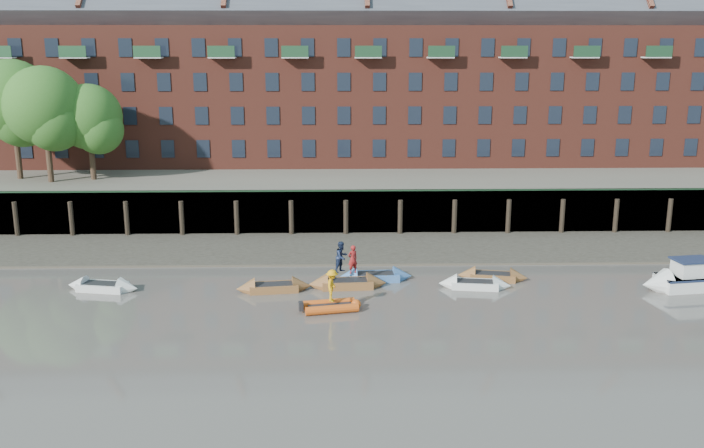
{
  "coord_description": "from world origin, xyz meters",
  "views": [
    {
      "loc": [
        -2.79,
        -31.39,
        13.79
      ],
      "look_at": [
        -1.78,
        12.0,
        3.2
      ],
      "focal_mm": 38.0,
      "sensor_mm": 36.0,
      "label": 1
    }
  ],
  "objects_px": {
    "rib_tender": "(333,306)",
    "person_rib_crew": "(332,286)",
    "rowboat_6": "(493,276)",
    "person_rower_b": "(342,257)",
    "rowboat_5": "(475,284)",
    "person_rower_a": "(353,259)",
    "rowboat_2": "(274,287)",
    "rowboat_0": "(103,287)",
    "rowboat_3": "(347,284)",
    "rowboat_4": "(375,277)",
    "motor_launch": "(682,280)"
  },
  "relations": [
    {
      "from": "motor_launch",
      "to": "rowboat_3",
      "type": "bearing_deg",
      "value": -10.61
    },
    {
      "from": "rowboat_0",
      "to": "motor_launch",
      "type": "distance_m",
      "value": 33.2
    },
    {
      "from": "person_rower_a",
      "to": "rib_tender",
      "type": "bearing_deg",
      "value": 43.25
    },
    {
      "from": "person_rib_crew",
      "to": "rowboat_6",
      "type": "bearing_deg",
      "value": -52.96
    },
    {
      "from": "motor_launch",
      "to": "rib_tender",
      "type": "bearing_deg",
      "value": 0.17
    },
    {
      "from": "rowboat_2",
      "to": "person_rib_crew",
      "type": "xyz_separation_m",
      "value": [
        3.35,
        -3.18,
        1.14
      ]
    },
    {
      "from": "rowboat_6",
      "to": "person_rower_a",
      "type": "relative_size",
      "value": 2.57
    },
    {
      "from": "rowboat_6",
      "to": "person_rower_a",
      "type": "distance_m",
      "value": 8.63
    },
    {
      "from": "rowboat_0",
      "to": "rowboat_2",
      "type": "bearing_deg",
      "value": 8.51
    },
    {
      "from": "rowboat_3",
      "to": "rowboat_0",
      "type": "bearing_deg",
      "value": 177.29
    },
    {
      "from": "rowboat_4",
      "to": "motor_launch",
      "type": "height_order",
      "value": "motor_launch"
    },
    {
      "from": "rowboat_4",
      "to": "rib_tender",
      "type": "bearing_deg",
      "value": -119.27
    },
    {
      "from": "rowboat_0",
      "to": "rowboat_2",
      "type": "height_order",
      "value": "rowboat_2"
    },
    {
      "from": "rowboat_4",
      "to": "person_rib_crew",
      "type": "xyz_separation_m",
      "value": [
        -2.54,
        -5.03,
        1.14
      ]
    },
    {
      "from": "person_rower_b",
      "to": "rowboat_0",
      "type": "bearing_deg",
      "value": 132.59
    },
    {
      "from": "rowboat_0",
      "to": "motor_launch",
      "type": "xyz_separation_m",
      "value": [
        33.19,
        -0.6,
        0.36
      ]
    },
    {
      "from": "rowboat_4",
      "to": "person_rower_b",
      "type": "distance_m",
      "value": 2.78
    },
    {
      "from": "rowboat_2",
      "to": "rowboat_4",
      "type": "xyz_separation_m",
      "value": [
        5.89,
        1.85,
        0.01
      ]
    },
    {
      "from": "rowboat_2",
      "to": "person_rower_a",
      "type": "height_order",
      "value": "person_rower_a"
    },
    {
      "from": "rowboat_2",
      "to": "rowboat_3",
      "type": "height_order",
      "value": "rowboat_3"
    },
    {
      "from": "rowboat_6",
      "to": "motor_launch",
      "type": "bearing_deg",
      "value": -0.23
    },
    {
      "from": "rowboat_4",
      "to": "rowboat_6",
      "type": "relative_size",
      "value": 1.04
    },
    {
      "from": "rowboat_6",
      "to": "person_rower_a",
      "type": "bearing_deg",
      "value": -160.46
    },
    {
      "from": "rowboat_0",
      "to": "rowboat_5",
      "type": "bearing_deg",
      "value": 10.43
    },
    {
      "from": "rowboat_6",
      "to": "person_rib_crew",
      "type": "distance_m",
      "value": 10.84
    },
    {
      "from": "rowboat_0",
      "to": "motor_launch",
      "type": "relative_size",
      "value": 0.77
    },
    {
      "from": "rowboat_0",
      "to": "rowboat_2",
      "type": "distance_m",
      "value": 9.82
    },
    {
      "from": "rowboat_4",
      "to": "person_rib_crew",
      "type": "height_order",
      "value": "person_rib_crew"
    },
    {
      "from": "rowboat_5",
      "to": "motor_launch",
      "type": "xyz_separation_m",
      "value": [
        11.81,
        -0.51,
        0.37
      ]
    },
    {
      "from": "rowboat_0",
      "to": "rowboat_5",
      "type": "distance_m",
      "value": 21.38
    },
    {
      "from": "rowboat_0",
      "to": "rowboat_4",
      "type": "distance_m",
      "value": 15.77
    },
    {
      "from": "rowboat_4",
      "to": "motor_launch",
      "type": "distance_m",
      "value": 17.62
    },
    {
      "from": "rib_tender",
      "to": "person_rower_a",
      "type": "relative_size",
      "value": 1.9
    },
    {
      "from": "rowboat_5",
      "to": "person_rib_crew",
      "type": "relative_size",
      "value": 2.47
    },
    {
      "from": "rowboat_5",
      "to": "person_rower_a",
      "type": "distance_m",
      "value": 7.21
    },
    {
      "from": "rib_tender",
      "to": "person_rib_crew",
      "type": "xyz_separation_m",
      "value": [
        -0.01,
        0.04,
        1.13
      ]
    },
    {
      "from": "rib_tender",
      "to": "person_rib_crew",
      "type": "height_order",
      "value": "person_rib_crew"
    },
    {
      "from": "rowboat_2",
      "to": "person_rower_a",
      "type": "distance_m",
      "value": 4.78
    },
    {
      "from": "rowboat_3",
      "to": "rowboat_6",
      "type": "relative_size",
      "value": 1.08
    },
    {
      "from": "rowboat_2",
      "to": "person_rower_b",
      "type": "relative_size",
      "value": 2.42
    },
    {
      "from": "rowboat_3",
      "to": "person_rib_crew",
      "type": "relative_size",
      "value": 2.68
    },
    {
      "from": "person_rower_b",
      "to": "rowboat_2",
      "type": "bearing_deg",
      "value": 141.8
    },
    {
      "from": "rowboat_0",
      "to": "rib_tender",
      "type": "xyz_separation_m",
      "value": [
        13.17,
        -3.59,
        0.01
      ]
    },
    {
      "from": "rowboat_6",
      "to": "person_rower_b",
      "type": "xyz_separation_m",
      "value": [
        -9.03,
        -1.04,
        1.58
      ]
    },
    {
      "from": "rowboat_6",
      "to": "person_rower_b",
      "type": "relative_size",
      "value": 2.36
    },
    {
      "from": "rowboat_5",
      "to": "person_rower_b",
      "type": "distance_m",
      "value": 7.86
    },
    {
      "from": "person_rower_b",
      "to": "rowboat_6",
      "type": "bearing_deg",
      "value": -42.38
    },
    {
      "from": "rowboat_5",
      "to": "person_rower_b",
      "type": "bearing_deg",
      "value": -175.13
    },
    {
      "from": "rowboat_2",
      "to": "motor_launch",
      "type": "xyz_separation_m",
      "value": [
        23.38,
        -0.23,
        0.36
      ]
    },
    {
      "from": "motor_launch",
      "to": "person_rib_crew",
      "type": "bearing_deg",
      "value": 0.06
    }
  ]
}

